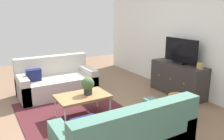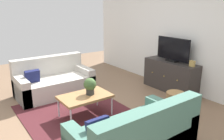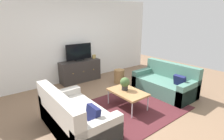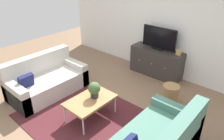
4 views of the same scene
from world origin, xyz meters
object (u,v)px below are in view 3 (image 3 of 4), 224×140
Objects in this scene: potted_plant at (125,83)px; flat_screen_tv at (79,52)px; couch_left_side at (73,118)px; tv_console at (80,71)px; wicker_basket at (119,76)px; mantel_clock at (94,57)px; coffee_table at (128,93)px; couch_right_side at (166,84)px.

flat_screen_tv is (0.01, 2.25, 0.40)m from potted_plant.
couch_left_side is 1.23× the size of tv_console.
potted_plant is 0.70× the size of wicker_basket.
mantel_clock is at bearing 75.78° from potted_plant.
tv_console is at bearing 89.73° from coffee_table.
potted_plant reaches higher than wicker_basket.
mantel_clock is (2.00, 2.37, 0.50)m from couch_left_side.
mantel_clock is (0.56, 0.00, 0.42)m from tv_console.
couch_right_side is 1.52m from wicker_basket.
couch_right_side is at bearing -1.69° from coffee_table.
couch_left_side is 2.78m from tv_console.
coffee_table is at bearing -90.27° from tv_console.
potted_plant is (0.00, 0.11, 0.20)m from coffee_table.
couch_left_side is 1.48m from potted_plant.
tv_console is 10.39× the size of mantel_clock.
mantel_clock is 1.16m from wicker_basket.
tv_console is 0.70m from mantel_clock.
coffee_table is 2.43m from flat_screen_tv.
mantel_clock reaches higher than wicker_basket.
flat_screen_tv is at bearing 58.90° from couch_left_side.
mantel_clock is (0.56, -0.02, -0.21)m from flat_screen_tv.
couch_right_side is 3.73× the size of wicker_basket.
couch_left_side is at bearing -178.29° from coffee_table.
coffee_table is 1.67m from wicker_basket.
couch_left_side is 3.14m from mantel_clock.
coffee_table is at bearing 178.31° from couch_right_side.
couch_right_side is 12.77× the size of mantel_clock.
flat_screen_tv reaches higher than couch_left_side.
wicker_basket is (0.91, -0.95, -0.13)m from tv_console.
flat_screen_tv reaches higher than wicker_basket.
potted_plant reaches higher than coffee_table.
wicker_basket is (0.92, 1.28, -0.36)m from potted_plant.
couch_right_side is 2.78m from tv_console.
potted_plant is at bearing 88.74° from coffee_table.
wicker_basket is at bearing 56.24° from coffee_table.
couch_right_side is (2.88, 0.00, 0.00)m from couch_left_side.
couch_left_side is 5.33× the size of potted_plant.
coffee_table is (1.43, 0.04, 0.11)m from couch_left_side.
wicker_basket is (0.36, -0.95, -0.55)m from mantel_clock.
mantel_clock is (-0.88, 2.37, 0.50)m from couch_right_side.
couch_left_side is at bearing -148.85° from wicker_basket.
tv_console is at bearing 89.77° from potted_plant.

